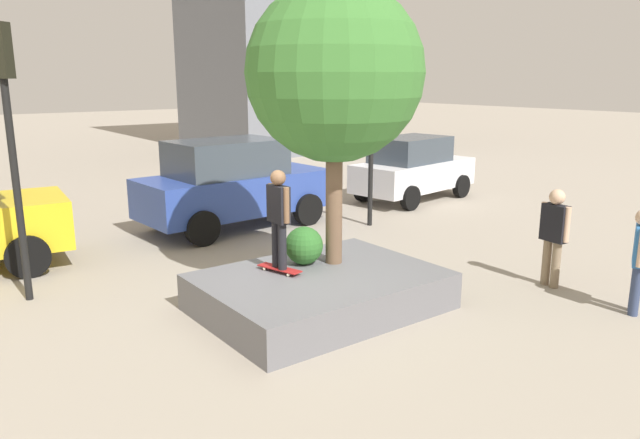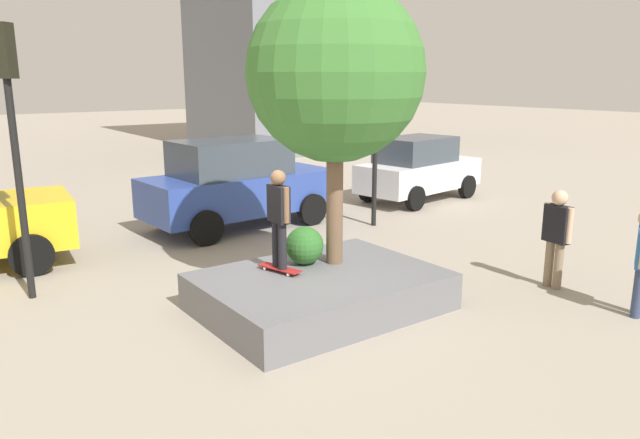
% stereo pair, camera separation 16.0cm
% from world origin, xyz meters
% --- Properties ---
extents(ground_plane, '(120.00, 120.00, 0.00)m').
position_xyz_m(ground_plane, '(0.00, 0.00, 0.00)').
color(ground_plane, '#9E9384').
extents(planter_ledge, '(3.72, 2.72, 0.60)m').
position_xyz_m(planter_ledge, '(-0.10, -0.34, 0.30)').
color(planter_ledge, slate).
rests_on(planter_ledge, ground).
extents(plaza_tree, '(2.86, 2.86, 4.59)m').
position_xyz_m(plaza_tree, '(0.46, 0.01, 3.74)').
color(plaza_tree, brown).
rests_on(plaza_tree, planter_ledge).
extents(boxwood_shrub, '(0.65, 0.65, 0.65)m').
position_xyz_m(boxwood_shrub, '(0.00, 0.24, 0.92)').
color(boxwood_shrub, '#2D6628').
rests_on(boxwood_shrub, planter_ledge).
extents(skateboard, '(0.42, 0.83, 0.07)m').
position_xyz_m(skateboard, '(-0.57, 0.12, 0.65)').
color(skateboard, '#A51E1E').
rests_on(skateboard, planter_ledge).
extents(skateboarder, '(0.25, 0.54, 1.60)m').
position_xyz_m(skateboarder, '(-0.57, 0.12, 1.59)').
color(skateboarder, black).
rests_on(skateboarder, skateboard).
extents(sedan_parked, '(4.84, 2.45, 2.20)m').
position_xyz_m(sedan_parked, '(1.44, 5.31, 1.12)').
color(sedan_parked, '#2D479E').
rests_on(sedan_parked, ground).
extents(police_car, '(4.37, 2.42, 1.93)m').
position_xyz_m(police_car, '(7.53, 5.12, 0.98)').
color(police_car, white).
rests_on(police_car, ground).
extents(traffic_light_corner, '(0.34, 0.37, 4.80)m').
position_xyz_m(traffic_light_corner, '(4.31, 3.44, 3.26)').
color(traffic_light_corner, black).
rests_on(traffic_light_corner, ground).
extents(traffic_light_median, '(0.37, 0.37, 4.51)m').
position_xyz_m(traffic_light_median, '(-3.79, 2.97, 3.07)').
color(traffic_light_median, black).
rests_on(traffic_light_median, ground).
extents(passerby_with_bag, '(0.27, 0.60, 1.78)m').
position_xyz_m(passerby_with_bag, '(3.88, -1.96, 1.03)').
color(passerby_with_bag, '#847056').
rests_on(passerby_with_bag, ground).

